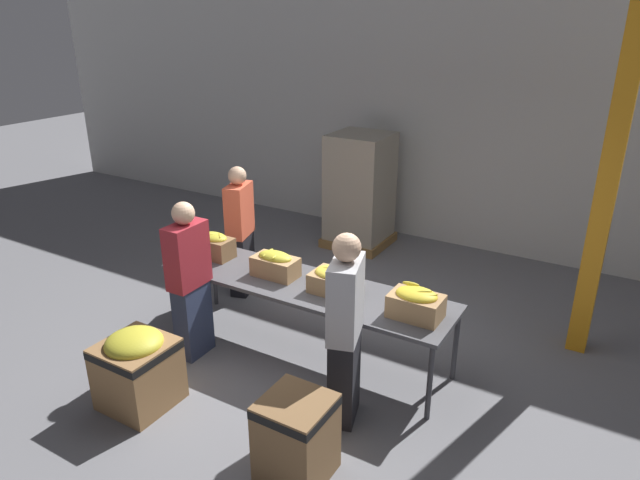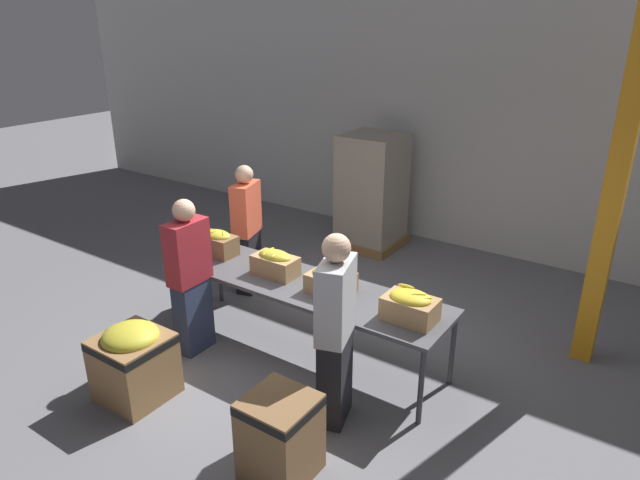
% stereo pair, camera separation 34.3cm
% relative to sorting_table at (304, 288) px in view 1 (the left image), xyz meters
% --- Properties ---
extents(ground_plane, '(30.00, 30.00, 0.00)m').
position_rel_sorting_table_xyz_m(ground_plane, '(0.00, 0.00, -0.75)').
color(ground_plane, slate).
extents(wall_back, '(16.00, 0.08, 4.00)m').
position_rel_sorting_table_xyz_m(wall_back, '(0.00, 3.79, 1.25)').
color(wall_back, silver).
rests_on(wall_back, ground_plane).
extents(sorting_table, '(3.13, 0.82, 0.80)m').
position_rel_sorting_table_xyz_m(sorting_table, '(0.00, 0.00, 0.00)').
color(sorting_table, '#4C4C51').
rests_on(sorting_table, ground_plane).
extents(banana_box_0, '(0.44, 0.26, 0.30)m').
position_rel_sorting_table_xyz_m(banana_box_0, '(-1.23, 0.07, 0.19)').
color(banana_box_0, olive).
rests_on(banana_box_0, sorting_table).
extents(banana_box_1, '(0.48, 0.27, 0.27)m').
position_rel_sorting_table_xyz_m(banana_box_1, '(-0.35, 0.01, 0.18)').
color(banana_box_1, tan).
rests_on(banana_box_1, sorting_table).
extents(banana_box_2, '(0.43, 0.34, 0.26)m').
position_rel_sorting_table_xyz_m(banana_box_2, '(0.34, 0.01, 0.18)').
color(banana_box_2, tan).
rests_on(banana_box_2, sorting_table).
extents(banana_box_3, '(0.47, 0.31, 0.29)m').
position_rel_sorting_table_xyz_m(banana_box_3, '(1.22, -0.05, 0.19)').
color(banana_box_3, tan).
rests_on(banana_box_3, sorting_table).
extents(volunteer_0, '(0.34, 0.49, 1.65)m').
position_rel_sorting_table_xyz_m(volunteer_0, '(-1.42, 0.78, 0.07)').
color(volunteer_0, black).
rests_on(volunteer_0, ground_plane).
extents(volunteer_1, '(0.23, 0.45, 1.67)m').
position_rel_sorting_table_xyz_m(volunteer_1, '(-0.98, -0.60, 0.08)').
color(volunteer_1, '#2D3856').
rests_on(volunteer_1, ground_plane).
extents(volunteer_2, '(0.36, 0.52, 1.75)m').
position_rel_sorting_table_xyz_m(volunteer_2, '(0.85, -0.70, 0.12)').
color(volunteer_2, black).
rests_on(volunteer_2, ground_plane).
extents(donation_bin_0, '(0.61, 0.61, 0.74)m').
position_rel_sorting_table_xyz_m(donation_bin_0, '(-0.84, -1.48, -0.36)').
color(donation_bin_0, olive).
rests_on(donation_bin_0, ground_plane).
extents(donation_bin_1, '(0.51, 0.51, 0.69)m').
position_rel_sorting_table_xyz_m(donation_bin_1, '(0.87, -1.48, -0.38)').
color(donation_bin_1, olive).
rests_on(donation_bin_1, ground_plane).
extents(support_pillar, '(0.19, 0.19, 4.00)m').
position_rel_sorting_table_xyz_m(support_pillar, '(2.47, 1.57, 1.25)').
color(support_pillar, orange).
rests_on(support_pillar, ground_plane).
extents(pallet_stack_0, '(0.91, 0.91, 1.71)m').
position_rel_sorting_table_xyz_m(pallet_stack_0, '(-0.89, 3.00, 0.09)').
color(pallet_stack_0, olive).
rests_on(pallet_stack_0, ground_plane).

